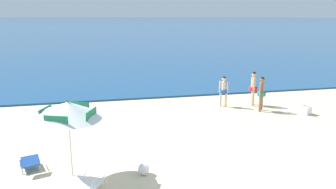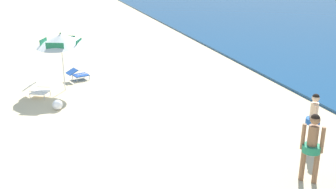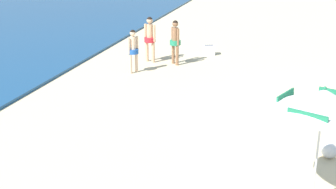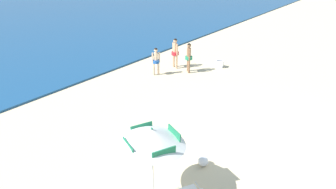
# 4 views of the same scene
# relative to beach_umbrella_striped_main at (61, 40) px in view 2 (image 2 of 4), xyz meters

# --- Properties ---
(ground_plane) EXTENTS (800.00, 800.00, 0.00)m
(ground_plane) POSITION_rel_beach_umbrella_striped_main_xyz_m (4.65, -1.02, -2.03)
(ground_plane) COLOR beige
(beach_umbrella_striped_main) EXTENTS (2.73, 2.73, 2.34)m
(beach_umbrella_striped_main) POSITION_rel_beach_umbrella_striped_main_xyz_m (0.00, 0.00, 0.00)
(beach_umbrella_striped_main) COLOR silver
(beach_umbrella_striped_main) RESTS_ON ground
(lounge_chair_under_umbrella) EXTENTS (0.89, 1.04, 0.53)m
(lounge_chair_under_umbrella) POSITION_rel_beach_umbrella_striped_main_xyz_m (0.47, -1.08, -1.76)
(lounge_chair_under_umbrella) COLOR white
(lounge_chair_under_umbrella) RESTS_ON ground
(lounge_chair_beside_umbrella) EXTENTS (0.77, 1.00, 0.51)m
(lounge_chair_beside_umbrella) POSITION_rel_beach_umbrella_striped_main_xyz_m (-1.27, 0.63, -1.76)
(lounge_chair_beside_umbrella) COLOR #1E4799
(lounge_chair_beside_umbrella) RESTS_ON ground
(person_standing_near_shore) EXTENTS (0.42, 0.42, 1.71)m
(person_standing_near_shore) POSITION_rel_beach_umbrella_striped_main_xyz_m (8.69, 4.95, -1.04)
(person_standing_near_shore) COLOR #8C6042
(person_standing_near_shore) RESTS_ON ground
(person_wading_in) EXTENTS (0.41, 0.39, 1.58)m
(person_wading_in) POSITION_rel_beach_umbrella_striped_main_xyz_m (7.19, 6.12, -1.12)
(person_wading_in) COLOR beige
(person_wading_in) RESTS_ON ground
(beach_ball) EXTENTS (0.35, 0.35, 0.35)m
(beach_ball) POSITION_rel_beach_umbrella_striped_main_xyz_m (2.05, -0.40, -1.86)
(beach_ball) COLOR white
(beach_ball) RESTS_ON ground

